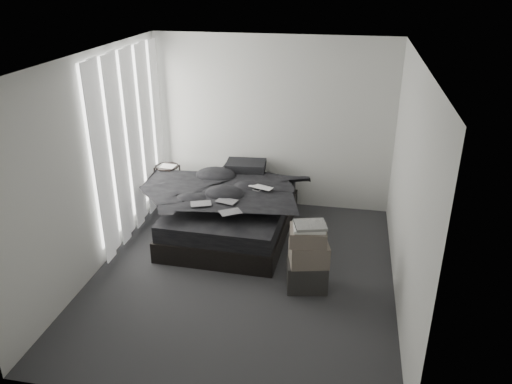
% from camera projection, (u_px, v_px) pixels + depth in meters
% --- Properties ---
extents(floor, '(3.60, 4.20, 0.01)m').
position_uv_depth(floor, '(244.00, 274.00, 6.14)').
color(floor, '#2B2B2E').
rests_on(floor, ground).
extents(ceiling, '(3.60, 4.20, 0.01)m').
position_uv_depth(ceiling, '(241.00, 58.00, 5.07)').
color(ceiling, white).
rests_on(ceiling, ground).
extents(wall_back, '(3.60, 0.01, 2.60)m').
position_uv_depth(wall_back, '(272.00, 124.00, 7.48)').
color(wall_back, silver).
rests_on(wall_back, ground).
extents(wall_front, '(3.60, 0.01, 2.60)m').
position_uv_depth(wall_front, '(182.00, 281.00, 3.72)').
color(wall_front, silver).
rests_on(wall_front, ground).
extents(wall_left, '(0.01, 4.20, 2.60)m').
position_uv_depth(wall_left, '(94.00, 165.00, 5.91)').
color(wall_left, silver).
rests_on(wall_left, ground).
extents(wall_right, '(0.01, 4.20, 2.60)m').
position_uv_depth(wall_right, '(408.00, 188.00, 5.29)').
color(wall_right, silver).
rests_on(wall_right, ground).
extents(window_left, '(0.02, 2.00, 2.30)m').
position_uv_depth(window_left, '(127.00, 138.00, 6.70)').
color(window_left, white).
rests_on(window_left, wall_left).
extents(curtain_left, '(0.06, 2.12, 2.48)m').
position_uv_depth(curtain_left, '(132.00, 143.00, 6.72)').
color(curtain_left, white).
rests_on(curtain_left, wall_left).
extents(bed, '(1.63, 2.11, 0.28)m').
position_uv_depth(bed, '(232.00, 223.00, 7.06)').
color(bed, black).
rests_on(bed, floor).
extents(mattress, '(1.56, 2.05, 0.22)m').
position_uv_depth(mattress, '(231.00, 207.00, 6.96)').
color(mattress, black).
rests_on(mattress, bed).
extents(duvet, '(1.58, 1.81, 0.24)m').
position_uv_depth(duvet, '(230.00, 193.00, 6.82)').
color(duvet, black).
rests_on(duvet, mattress).
extents(pillow_lower, '(0.64, 0.44, 0.14)m').
position_uv_depth(pillow_lower, '(242.00, 173.00, 7.61)').
color(pillow_lower, black).
rests_on(pillow_lower, mattress).
extents(pillow_upper, '(0.61, 0.45, 0.13)m').
position_uv_depth(pillow_upper, '(246.00, 166.00, 7.52)').
color(pillow_upper, black).
rests_on(pillow_upper, pillow_lower).
extents(laptop, '(0.38, 0.31, 0.03)m').
position_uv_depth(laptop, '(259.00, 184.00, 6.77)').
color(laptop, silver).
rests_on(laptop, duvet).
extents(comic_a, '(0.30, 0.25, 0.01)m').
position_uv_depth(comic_a, '(201.00, 198.00, 6.37)').
color(comic_a, black).
rests_on(comic_a, duvet).
extents(comic_b, '(0.29, 0.23, 0.01)m').
position_uv_depth(comic_b, '(227.00, 195.00, 6.44)').
color(comic_b, black).
rests_on(comic_b, duvet).
extents(comic_c, '(0.31, 0.29, 0.01)m').
position_uv_depth(comic_c, '(230.00, 206.00, 6.14)').
color(comic_c, black).
rests_on(comic_c, duvet).
extents(side_stand, '(0.44, 0.44, 0.66)m').
position_uv_depth(side_stand, '(168.00, 186.00, 7.76)').
color(side_stand, black).
rests_on(side_stand, floor).
extents(papers, '(0.27, 0.21, 0.01)m').
position_uv_depth(papers, '(167.00, 166.00, 7.61)').
color(papers, white).
rests_on(papers, side_stand).
extents(floor_books, '(0.21, 0.26, 0.16)m').
position_uv_depth(floor_books, '(174.00, 222.00, 7.21)').
color(floor_books, black).
rests_on(floor_books, floor).
extents(box_lower, '(0.51, 0.43, 0.34)m').
position_uv_depth(box_lower, '(307.00, 275.00, 5.81)').
color(box_lower, black).
rests_on(box_lower, floor).
extents(box_mid, '(0.50, 0.43, 0.26)m').
position_uv_depth(box_mid, '(309.00, 253.00, 5.68)').
color(box_mid, '#5E534A').
rests_on(box_mid, box_lower).
extents(box_upper, '(0.45, 0.38, 0.18)m').
position_uv_depth(box_upper, '(308.00, 236.00, 5.59)').
color(box_upper, '#5E534A').
rests_on(box_upper, box_mid).
extents(art_book_white, '(0.39, 0.33, 0.04)m').
position_uv_depth(art_book_white, '(309.00, 227.00, 5.55)').
color(art_book_white, silver).
rests_on(art_book_white, box_upper).
extents(art_book_snake, '(0.40, 0.35, 0.03)m').
position_uv_depth(art_book_snake, '(310.00, 225.00, 5.53)').
color(art_book_snake, silver).
rests_on(art_book_snake, art_book_white).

